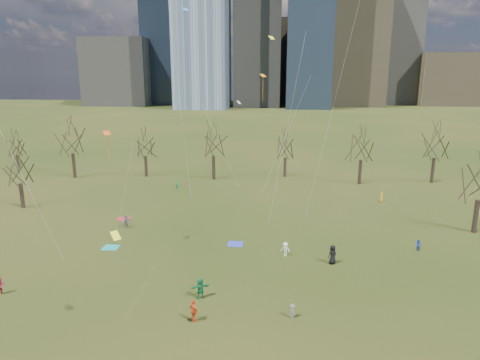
# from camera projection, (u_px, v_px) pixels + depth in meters

# --- Properties ---
(ground) EXTENTS (500.00, 500.00, 0.00)m
(ground) POSITION_uv_depth(u_px,v_px,m) (226.00, 305.00, 33.21)
(ground) COLOR black
(ground) RESTS_ON ground
(downtown_skyline) EXTENTS (212.50, 78.00, 118.00)m
(downtown_skyline) POSITION_uv_depth(u_px,v_px,m) (269.00, 31.00, 227.44)
(downtown_skyline) COLOR slate
(downtown_skyline) RESTS_ON ground
(bare_tree_row) EXTENTS (113.04, 29.80, 9.50)m
(bare_tree_row) POSITION_uv_depth(u_px,v_px,m) (254.00, 147.00, 67.69)
(bare_tree_row) COLOR black
(bare_tree_row) RESTS_ON ground
(blanket_teal) EXTENTS (1.60, 1.50, 0.03)m
(blanket_teal) POSITION_uv_depth(u_px,v_px,m) (111.00, 247.00, 44.04)
(blanket_teal) COLOR teal
(blanket_teal) RESTS_ON ground
(blanket_navy) EXTENTS (1.60, 1.50, 0.03)m
(blanket_navy) POSITION_uv_depth(u_px,v_px,m) (235.00, 244.00, 44.96)
(blanket_navy) COLOR #2939C1
(blanket_navy) RESTS_ON ground
(blanket_crimson) EXTENTS (1.60, 1.50, 0.03)m
(blanket_crimson) POSITION_uv_depth(u_px,v_px,m) (124.00, 219.00, 52.74)
(blanket_crimson) COLOR #AF2328
(blanket_crimson) RESTS_ON ground
(person_2) EXTENTS (0.81, 0.89, 1.49)m
(person_2) POSITION_uv_depth(u_px,v_px,m) (1.00, 286.00, 34.61)
(person_2) COLOR #AB183E
(person_2) RESTS_ON ground
(person_3) EXTENTS (0.65, 0.82, 1.11)m
(person_3) POSITION_uv_depth(u_px,v_px,m) (292.00, 311.00, 31.29)
(person_3) COLOR slate
(person_3) RESTS_ON ground
(person_4) EXTENTS (1.00, 0.97, 1.68)m
(person_4) POSITION_uv_depth(u_px,v_px,m) (194.00, 311.00, 30.76)
(person_4) COLOR #E94E19
(person_4) RESTS_ON ground
(person_5) EXTENTS (1.68, 1.11, 1.74)m
(person_5) POSITION_uv_depth(u_px,v_px,m) (200.00, 288.00, 33.98)
(person_5) COLOR #1B7D42
(person_5) RESTS_ON ground
(person_6) EXTENTS (1.08, 0.99, 1.85)m
(person_6) POSITION_uv_depth(u_px,v_px,m) (333.00, 255.00, 40.11)
(person_6) COLOR black
(person_6) RESTS_ON ground
(person_8) EXTENTS (0.71, 0.75, 1.23)m
(person_8) POSITION_uv_depth(u_px,v_px,m) (418.00, 246.00, 43.01)
(person_8) COLOR #2844AE
(person_8) RESTS_ON ground
(person_9) EXTENTS (1.05, 0.81, 1.43)m
(person_9) POSITION_uv_depth(u_px,v_px,m) (285.00, 249.00, 41.88)
(person_9) COLOR white
(person_9) RESTS_ON ground
(person_11) EXTENTS (1.19, 1.44, 1.54)m
(person_11) POSITION_uv_depth(u_px,v_px,m) (126.00, 221.00, 49.56)
(person_11) COLOR slate
(person_11) RESTS_ON ground
(person_12) EXTENTS (0.62, 0.78, 1.41)m
(person_12) POSITION_uv_depth(u_px,v_px,m) (381.00, 197.00, 59.55)
(person_12) COLOR gold
(person_12) RESTS_ON ground
(person_13) EXTENTS (0.46, 0.64, 1.63)m
(person_13) POSITION_uv_depth(u_px,v_px,m) (177.00, 184.00, 65.99)
(person_13) COLOR #1A7744
(person_13) RESTS_ON ground
(kites_airborne) EXTENTS (55.95, 39.50, 31.55)m
(kites_airborne) POSITION_uv_depth(u_px,v_px,m) (284.00, 109.00, 43.68)
(kites_airborne) COLOR orange
(kites_airborne) RESTS_ON ground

